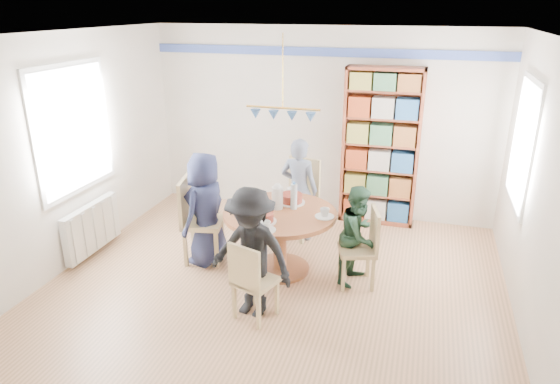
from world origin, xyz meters
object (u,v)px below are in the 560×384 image
at_px(chair_far, 300,194).
at_px(person_far, 299,189).
at_px(chair_left, 196,216).
at_px(chair_right, 364,244).
at_px(person_right, 359,235).
at_px(bookshelf, 381,149).
at_px(dining_table, 280,227).
at_px(radiator, 92,228).
at_px(person_left, 206,209).
at_px(chair_near, 251,279).
at_px(person_near, 251,253).

xyz_separation_m(chair_far, person_far, (0.02, -0.13, 0.11)).
xyz_separation_m(chair_left, chair_right, (2.03, -0.01, -0.08)).
bearing_deg(person_right, bookshelf, 15.84).
height_order(dining_table, chair_right, chair_right).
relative_size(radiator, person_left, 0.73).
bearing_deg(chair_far, chair_left, -133.01).
bearing_deg(chair_left, person_left, -4.48).
bearing_deg(chair_left, chair_far, 46.99).
height_order(chair_far, person_left, person_left).
relative_size(chair_far, person_far, 0.76).
xyz_separation_m(radiator, person_left, (1.46, 0.21, 0.34)).
bearing_deg(chair_far, chair_near, -88.78).
bearing_deg(person_left, person_right, 104.94).
bearing_deg(chair_near, dining_table, 90.67).
height_order(radiator, dining_table, dining_table).
distance_m(chair_right, chair_far, 1.49).
distance_m(person_near, bookshelf, 2.90).
height_order(chair_left, person_near, person_near).
relative_size(chair_near, person_far, 0.62).
bearing_deg(person_right, chair_left, 108.31).
height_order(chair_far, person_right, person_right).
xyz_separation_m(dining_table, person_far, (-0.01, 0.93, 0.13)).
xyz_separation_m(dining_table, person_left, (-0.91, -0.04, 0.13)).
xyz_separation_m(radiator, dining_table, (2.37, 0.25, 0.21)).
bearing_deg(person_left, chair_right, 102.91).
relative_size(chair_far, bookshelf, 0.48).
bearing_deg(person_near, chair_right, 51.73).
relative_size(chair_left, chair_near, 1.23).
bearing_deg(person_far, chair_right, 141.75).
bearing_deg(bookshelf, person_right, -90.84).
xyz_separation_m(chair_right, chair_near, (-0.97, -1.00, -0.03)).
distance_m(chair_far, bookshelf, 1.31).
height_order(dining_table, person_near, person_near).
xyz_separation_m(person_right, person_far, (-0.92, 0.90, 0.12)).
relative_size(chair_far, person_right, 0.92).
bearing_deg(person_right, person_left, 108.79).
relative_size(chair_near, person_left, 0.62).
relative_size(radiator, dining_table, 0.77).
xyz_separation_m(person_far, person_near, (-0.01, -1.84, -0.01)).
xyz_separation_m(radiator, chair_left, (1.32, 0.23, 0.23)).
relative_size(radiator, chair_left, 0.96).
xyz_separation_m(person_left, person_far, (0.89, 0.96, -0.00)).
bearing_deg(chair_right, person_far, 135.89).
height_order(dining_table, chair_left, chair_left).
xyz_separation_m(chair_far, bookshelf, (0.96, 0.73, 0.50)).
distance_m(chair_left, chair_near, 1.47).
distance_m(dining_table, chair_right, 0.98).
height_order(person_left, person_right, person_left).
xyz_separation_m(chair_far, person_right, (0.94, -1.03, -0.01)).
xyz_separation_m(chair_right, person_right, (-0.07, 0.06, 0.07)).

